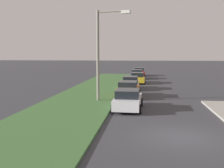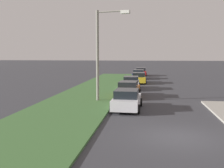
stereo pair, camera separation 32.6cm
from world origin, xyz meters
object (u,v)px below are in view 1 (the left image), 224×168
at_px(parked_car_orange, 128,89).
at_px(parked_car_blue, 137,74).
at_px(parked_car_white, 128,100).
at_px(parked_car_silver, 130,83).
at_px(parked_car_yellow, 137,78).
at_px(parked_car_red, 139,72).
at_px(streetlight, 102,49).

bearing_deg(parked_car_orange, parked_car_blue, 1.79).
height_order(parked_car_white, parked_car_orange, same).
xyz_separation_m(parked_car_orange, parked_car_blue, (18.98, -0.29, 0.00)).
height_order(parked_car_silver, parked_car_yellow, same).
relative_size(parked_car_blue, parked_car_red, 0.99).
distance_m(parked_car_silver, streetlight, 9.58).
distance_m(parked_car_white, parked_car_red, 31.05).
height_order(parked_car_white, parked_car_yellow, same).
bearing_deg(parked_car_yellow, parked_car_white, 177.38).
bearing_deg(parked_car_silver, streetlight, 165.39).
bearing_deg(parked_car_orange, parked_car_yellow, 0.29).
height_order(parked_car_yellow, streetlight, streetlight).
distance_m(parked_car_orange, streetlight, 5.09).
bearing_deg(parked_car_yellow, parked_car_orange, 175.61).
bearing_deg(streetlight, parked_car_blue, -6.05).
distance_m(parked_car_yellow, parked_car_red, 12.94).
distance_m(parked_car_orange, parked_car_red, 25.20).
height_order(parked_car_white, parked_car_blue, same).
bearing_deg(parked_car_white, parked_car_red, 1.29).
xyz_separation_m(parked_car_red, streetlight, (-28.08, 2.48, 3.67)).
bearing_deg(parked_car_red, parked_car_yellow, 177.50).
relative_size(parked_car_yellow, parked_car_red, 1.00).
bearing_deg(parked_car_red, parked_car_orange, 176.22).
distance_m(parked_car_yellow, streetlight, 15.78).
xyz_separation_m(parked_car_yellow, parked_car_red, (12.94, 0.06, 0.00)).
bearing_deg(parked_car_yellow, streetlight, 168.48).
bearing_deg(parked_car_orange, streetlight, 147.51).
height_order(parked_car_white, streetlight, streetlight).
bearing_deg(parked_car_orange, parked_car_silver, 3.70).
bearing_deg(parked_car_silver, parked_car_orange, 178.96).
xyz_separation_m(parked_car_white, parked_car_blue, (24.83, 0.03, 0.00)).
height_order(parked_car_yellow, parked_car_blue, same).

